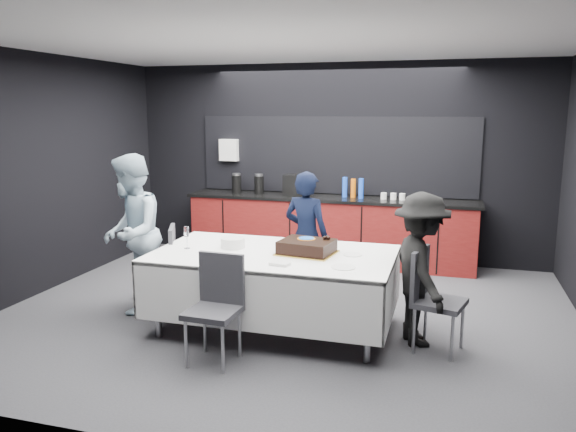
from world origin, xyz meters
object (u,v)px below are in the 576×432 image
object	(u,v)px
chair_right	(431,292)
person_left	(131,233)
person_center	(306,236)
person_right	(421,269)
champagne_flute	(187,233)
plate_stack	(233,243)
cake_assembly	(307,247)
chair_left	(163,263)
chair_near	(217,300)
party_table	(274,266)

from	to	relation	value
chair_right	person_left	distance (m)	3.15
person_center	person_right	size ratio (longest dim) A/B	1.04
champagne_flute	plate_stack	bearing A→B (deg)	21.53
plate_stack	champagne_flute	xyz separation A→B (m)	(-0.42, -0.17, 0.11)
cake_assembly	chair_left	size ratio (longest dim) A/B	0.63
chair_near	person_left	xyz separation A→B (m)	(-1.36, 0.89, 0.31)
plate_stack	person_right	distance (m)	1.85
party_table	cake_assembly	bearing A→B (deg)	9.49
plate_stack	person_right	xyz separation A→B (m)	(1.85, -0.02, -0.12)
chair_right	person_left	size ratio (longest dim) A/B	0.55
party_table	cake_assembly	size ratio (longest dim) A/B	3.99
person_right	chair_near	bearing A→B (deg)	95.24
chair_near	person_center	size ratio (longest dim) A/B	0.63
chair_left	person_center	size ratio (longest dim) A/B	0.63
cake_assembly	champagne_flute	world-z (taller)	champagne_flute
champagne_flute	person_left	bearing A→B (deg)	165.41
party_table	person_left	xyz separation A→B (m)	(-1.63, 0.10, 0.21)
chair_right	person_left	bearing A→B (deg)	176.95
chair_left	person_left	world-z (taller)	person_left
chair_right	chair_left	bearing A→B (deg)	175.63
plate_stack	chair_right	distance (m)	1.98
chair_left	chair_right	bearing A→B (deg)	-4.37
plate_stack	chair_left	bearing A→B (deg)	174.91
chair_near	person_left	bearing A→B (deg)	146.84
cake_assembly	champagne_flute	bearing A→B (deg)	-173.14
party_table	person_center	world-z (taller)	person_center
party_table	chair_near	world-z (taller)	chair_near
chair_left	chair_near	size ratio (longest dim) A/B	1.00
plate_stack	chair_left	world-z (taller)	chair_left
plate_stack	chair_near	bearing A→B (deg)	-77.57
champagne_flute	person_right	distance (m)	2.29
cake_assembly	plate_stack	xyz separation A→B (m)	(-0.78, 0.02, -0.02)
plate_stack	champagne_flute	world-z (taller)	champagne_flute
cake_assembly	person_center	xyz separation A→B (m)	(-0.24, 0.91, -0.11)
person_left	chair_left	bearing A→B (deg)	77.00
chair_left	plate_stack	bearing A→B (deg)	-5.09
champagne_flute	chair_left	distance (m)	0.63
plate_stack	chair_right	xyz separation A→B (m)	(1.96, -0.14, -0.30)
chair_right	chair_near	bearing A→B (deg)	-157.70
person_center	person_left	size ratio (longest dim) A/B	0.87
party_table	person_center	xyz separation A→B (m)	(0.08, 0.97, 0.10)
chair_left	chair_near	world-z (taller)	same
chair_right	person_right	world-z (taller)	person_right
cake_assembly	person_center	world-z (taller)	person_center
champagne_flute	chair_near	distance (m)	1.01
cake_assembly	person_right	bearing A→B (deg)	0.00
cake_assembly	plate_stack	distance (m)	0.78
chair_near	champagne_flute	bearing A→B (deg)	131.43
chair_left	chair_near	bearing A→B (deg)	-42.26
champagne_flute	person_right	size ratio (longest dim) A/B	0.16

